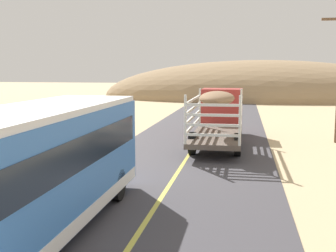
{
  "coord_description": "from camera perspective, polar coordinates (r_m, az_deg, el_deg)",
  "views": [
    {
      "loc": [
        2.55,
        -3.62,
        4.16
      ],
      "look_at": [
        0.0,
        10.85,
        2.2
      ],
      "focal_mm": 45.9,
      "sensor_mm": 36.0,
      "label": 1
    }
  ],
  "objects": [
    {
      "name": "livestock_truck",
      "position": [
        25.14,
        6.96,
        2.14
      ],
      "size": [
        2.53,
        9.7,
        3.02
      ],
      "color": "#B2332D",
      "rests_on": "road_surface"
    },
    {
      "name": "bus",
      "position": [
        10.97,
        -17.36,
        -5.46
      ],
      "size": [
        2.54,
        10.0,
        3.21
      ],
      "color": "#3872C6",
      "rests_on": "road_surface"
    },
    {
      "name": "distant_hill",
      "position": [
        64.06,
        12.27,
        3.72
      ],
      "size": [
        46.61,
        25.51,
        10.82
      ],
      "primitive_type": "ellipsoid",
      "color": "#997C5A",
      "rests_on": "ground"
    }
  ]
}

